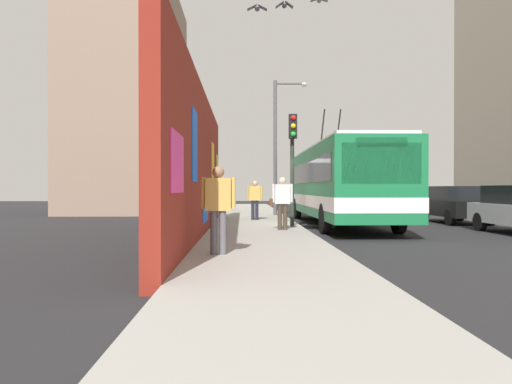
{
  "coord_description": "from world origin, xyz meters",
  "views": [
    {
      "loc": [
        -17.56,
        2.08,
        1.47
      ],
      "look_at": [
        2.38,
        1.53,
        1.34
      ],
      "focal_mm": 33.67,
      "sensor_mm": 36.0,
      "label": 1
    }
  ],
  "objects_px": {
    "parked_car_black": "(455,204)",
    "pedestrian_at_curb": "(282,199)",
    "street_lamp": "(279,138)",
    "pedestrian_near_wall": "(218,202)",
    "traffic_light": "(293,150)",
    "city_bus": "(338,182)",
    "pedestrian_midblock": "(255,197)"
  },
  "relations": [
    {
      "from": "city_bus",
      "to": "street_lamp",
      "type": "bearing_deg",
      "value": 24.13
    },
    {
      "from": "pedestrian_at_curb",
      "to": "city_bus",
      "type": "bearing_deg",
      "value": -32.66
    },
    {
      "from": "city_bus",
      "to": "traffic_light",
      "type": "relative_size",
      "value": 3.14
    },
    {
      "from": "pedestrian_midblock",
      "to": "pedestrian_at_curb",
      "type": "distance_m",
      "value": 5.04
    },
    {
      "from": "pedestrian_at_curb",
      "to": "traffic_light",
      "type": "height_order",
      "value": "traffic_light"
    },
    {
      "from": "parked_car_black",
      "to": "pedestrian_at_curb",
      "type": "relative_size",
      "value": 2.46
    },
    {
      "from": "pedestrian_midblock",
      "to": "pedestrian_near_wall",
      "type": "xyz_separation_m",
      "value": [
        -10.68,
        1.01,
        0.08
      ]
    },
    {
      "from": "parked_car_black",
      "to": "pedestrian_midblock",
      "type": "distance_m",
      "value": 8.57
    },
    {
      "from": "city_bus",
      "to": "pedestrian_near_wall",
      "type": "relative_size",
      "value": 6.94
    },
    {
      "from": "parked_car_black",
      "to": "street_lamp",
      "type": "xyz_separation_m",
      "value": [
        3.79,
        7.27,
        3.18
      ]
    },
    {
      "from": "pedestrian_near_wall",
      "to": "traffic_light",
      "type": "xyz_separation_m",
      "value": [
        6.98,
        -2.23,
        1.6
      ]
    },
    {
      "from": "parked_car_black",
      "to": "city_bus",
      "type": "bearing_deg",
      "value": 99.09
    },
    {
      "from": "pedestrian_near_wall",
      "to": "street_lamp",
      "type": "relative_size",
      "value": 0.26
    },
    {
      "from": "pedestrian_at_curb",
      "to": "street_lamp",
      "type": "xyz_separation_m",
      "value": [
        8.7,
        -0.55,
        2.87
      ]
    },
    {
      "from": "traffic_light",
      "to": "pedestrian_near_wall",
      "type": "bearing_deg",
      "value": 162.32
    },
    {
      "from": "pedestrian_near_wall",
      "to": "traffic_light",
      "type": "relative_size",
      "value": 0.45
    },
    {
      "from": "traffic_light",
      "to": "street_lamp",
      "type": "relative_size",
      "value": 0.58
    },
    {
      "from": "pedestrian_midblock",
      "to": "street_lamp",
      "type": "xyz_separation_m",
      "value": [
        3.72,
        -1.3,
        2.89
      ]
    },
    {
      "from": "parked_car_black",
      "to": "pedestrian_at_curb",
      "type": "height_order",
      "value": "pedestrian_at_curb"
    },
    {
      "from": "parked_car_black",
      "to": "street_lamp",
      "type": "height_order",
      "value": "street_lamp"
    },
    {
      "from": "pedestrian_near_wall",
      "to": "parked_car_black",
      "type": "bearing_deg",
      "value": -42.06
    },
    {
      "from": "pedestrian_midblock",
      "to": "traffic_light",
      "type": "distance_m",
      "value": 4.24
    },
    {
      "from": "pedestrian_near_wall",
      "to": "traffic_light",
      "type": "bearing_deg",
      "value": -17.68
    },
    {
      "from": "traffic_light",
      "to": "pedestrian_midblock",
      "type": "bearing_deg",
      "value": 18.21
    },
    {
      "from": "pedestrian_at_curb",
      "to": "street_lamp",
      "type": "bearing_deg",
      "value": -3.59
    },
    {
      "from": "city_bus",
      "to": "pedestrian_at_curb",
      "type": "distance_m",
      "value": 4.89
    },
    {
      "from": "city_bus",
      "to": "pedestrian_near_wall",
      "type": "distance_m",
      "value": 10.73
    },
    {
      "from": "pedestrian_midblock",
      "to": "street_lamp",
      "type": "height_order",
      "value": "street_lamp"
    },
    {
      "from": "pedestrian_at_curb",
      "to": "pedestrian_near_wall",
      "type": "distance_m",
      "value": 5.96
    },
    {
      "from": "city_bus",
      "to": "pedestrian_near_wall",
      "type": "xyz_separation_m",
      "value": [
        -9.78,
        4.38,
        -0.55
      ]
    },
    {
      "from": "pedestrian_at_curb",
      "to": "pedestrian_near_wall",
      "type": "height_order",
      "value": "pedestrian_near_wall"
    },
    {
      "from": "parked_car_black",
      "to": "pedestrian_near_wall",
      "type": "xyz_separation_m",
      "value": [
        -10.61,
        9.58,
        0.37
      ]
    }
  ]
}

